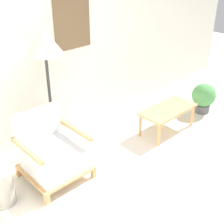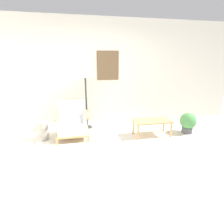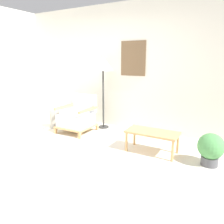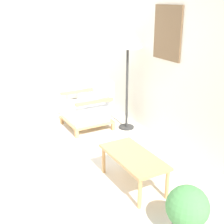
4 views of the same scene
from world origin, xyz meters
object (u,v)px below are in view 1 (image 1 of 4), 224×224
at_px(armchair, 52,154).
at_px(floor_lamp, 45,47).
at_px(potted_plant, 203,97).
at_px(vase, 3,188).
at_px(coffee_table, 168,111).

height_order(armchair, floor_lamp, floor_lamp).
relative_size(armchair, potted_plant, 1.60).
relative_size(armchair, vase, 1.92).
relative_size(floor_lamp, coffee_table, 1.86).
bearing_deg(potted_plant, vase, 175.44).
relative_size(vase, potted_plant, 0.84).
bearing_deg(vase, floor_lamp, 28.88).
height_order(floor_lamp, potted_plant, floor_lamp).
bearing_deg(potted_plant, coffee_table, 178.65).
bearing_deg(coffee_table, potted_plant, -1.35).
distance_m(armchair, vase, 0.65).
height_order(armchair, vase, armchair).
distance_m(coffee_table, vase, 2.43).
relative_size(coffee_table, vase, 2.10).
bearing_deg(coffee_table, floor_lamp, 151.30).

